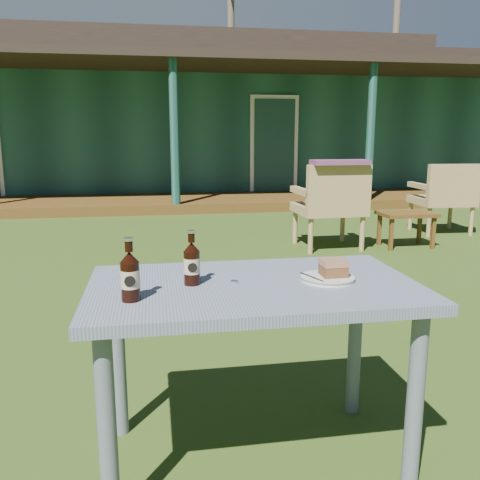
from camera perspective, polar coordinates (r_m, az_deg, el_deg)
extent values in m
plane|color=#334916|center=(3.60, -3.52, -8.66)|extent=(80.00, 80.00, 0.00)
cube|color=#1B473D|center=(12.86, -8.29, 11.83)|extent=(15.00, 6.00, 2.60)
cube|color=black|center=(12.95, -8.49, 18.25)|extent=(15.80, 6.80, 0.30)
cube|color=black|center=(13.00, -8.54, 20.00)|extent=(12.00, 3.50, 0.60)
cube|color=#533614|center=(9.04, -7.39, 4.18)|extent=(15.00, 1.80, 0.16)
cube|color=black|center=(9.04, -7.81, 19.24)|extent=(15.40, 2.00, 0.12)
cylinder|color=#1B473D|center=(8.16, -7.36, 11.44)|extent=(0.14, 0.14, 2.45)
cylinder|color=#1B473D|center=(8.91, 14.43, 11.20)|extent=(0.14, 0.14, 2.45)
cube|color=white|center=(10.12, 3.83, 10.28)|extent=(0.95, 0.06, 2.00)
cube|color=#193D38|center=(10.09, 3.87, 10.27)|extent=(0.80, 0.04, 1.85)
cylinder|color=brown|center=(22.39, -1.01, 20.72)|extent=(0.28, 0.28, 9.50)
cylinder|color=brown|center=(23.01, 17.13, 21.89)|extent=(0.28, 0.28, 11.00)
cube|color=slate|center=(1.87, 1.55, -5.44)|extent=(1.20, 0.70, 0.04)
cylinder|color=slate|center=(1.75, -14.68, -20.10)|extent=(0.06, 0.06, 0.68)
cylinder|color=slate|center=(1.95, 19.04, -16.90)|extent=(0.06, 0.06, 0.68)
cylinder|color=slate|center=(2.23, -13.51, -12.80)|extent=(0.06, 0.06, 0.68)
cylinder|color=slate|center=(2.39, 12.77, -11.07)|extent=(0.06, 0.06, 0.68)
cylinder|color=silver|center=(1.93, 9.79, -4.24)|extent=(0.20, 0.20, 0.01)
cylinder|color=olive|center=(1.93, 9.80, -4.10)|extent=(0.20, 0.20, 0.00)
cube|color=brown|center=(1.94, 10.43, -3.38)|extent=(0.09, 0.08, 0.04)
cube|color=#936242|center=(1.93, 10.46, -2.49)|extent=(0.09, 0.09, 0.02)
cube|color=silver|center=(1.90, 8.05, -4.17)|extent=(0.06, 0.14, 0.00)
cylinder|color=black|center=(1.84, -5.42, -3.15)|extent=(0.06, 0.06, 0.12)
cone|color=black|center=(1.82, -5.47, -0.77)|extent=(0.06, 0.06, 0.03)
cylinder|color=black|center=(1.82, -5.49, 0.27)|extent=(0.02, 0.02, 0.03)
cylinder|color=silver|center=(1.81, -5.51, 0.94)|extent=(0.03, 0.03, 0.01)
cylinder|color=tan|center=(1.84, -5.43, -2.87)|extent=(0.06, 0.06, 0.06)
cylinder|color=black|center=(1.81, -5.36, -3.10)|extent=(0.03, 0.00, 0.03)
cylinder|color=black|center=(1.70, -12.21, -4.59)|extent=(0.06, 0.06, 0.13)
cone|color=black|center=(1.67, -12.33, -1.88)|extent=(0.06, 0.06, 0.04)
cylinder|color=black|center=(1.67, -12.39, -0.68)|extent=(0.03, 0.03, 0.04)
cylinder|color=silver|center=(1.66, -12.42, 0.08)|extent=(0.03, 0.03, 0.01)
cylinder|color=tan|center=(1.69, -12.23, -4.26)|extent=(0.06, 0.06, 0.06)
cylinder|color=black|center=(1.66, -12.27, -4.56)|extent=(0.04, 0.00, 0.04)
cylinder|color=silver|center=(1.87, -0.67, -4.70)|extent=(0.03, 0.03, 0.01)
cube|color=#A78753|center=(5.78, 9.87, 3.46)|extent=(0.72, 0.68, 0.10)
cube|color=#A78753|center=(5.49, 11.05, 5.91)|extent=(0.70, 0.11, 0.46)
cube|color=#A78753|center=(5.90, 12.70, 5.49)|extent=(0.10, 0.61, 0.07)
cube|color=#A78753|center=(5.67, 6.91, 5.45)|extent=(0.10, 0.61, 0.07)
cylinder|color=#A78753|center=(6.18, 11.44, 1.64)|extent=(0.05, 0.05, 0.39)
cylinder|color=#A78753|center=(5.98, 6.21, 1.47)|extent=(0.05, 0.05, 0.39)
cylinder|color=#A78753|center=(5.69, 13.55, 0.68)|extent=(0.05, 0.05, 0.39)
cylinder|color=#A78753|center=(5.47, 7.93, 0.46)|extent=(0.05, 0.05, 0.39)
cube|color=#A78753|center=(7.08, 21.67, 4.12)|extent=(0.70, 0.66, 0.09)
cube|color=#A78753|center=(6.81, 22.91, 6.02)|extent=(0.67, 0.12, 0.44)
cube|color=#A78753|center=(7.22, 23.80, 5.63)|extent=(0.10, 0.59, 0.06)
cube|color=#A78753|center=(6.94, 19.54, 5.74)|extent=(0.10, 0.59, 0.06)
cylinder|color=#A78753|center=(7.47, 22.51, 2.62)|extent=(0.05, 0.05, 0.37)
cylinder|color=#A78753|center=(7.21, 18.59, 2.60)|extent=(0.05, 0.05, 0.37)
cylinder|color=#A78753|center=(7.02, 24.55, 1.92)|extent=(0.05, 0.05, 0.37)
cylinder|color=#A78753|center=(6.75, 20.45, 1.89)|extent=(0.05, 0.05, 0.37)
cube|color=#6A365C|center=(5.47, 11.15, 8.57)|extent=(0.61, 0.24, 0.05)
cube|color=#533614|center=(6.02, 18.23, 2.80)|extent=(0.60, 0.40, 0.04)
cube|color=#533614|center=(5.81, 16.60, 0.59)|extent=(0.04, 0.04, 0.36)
cube|color=#533614|center=(6.04, 20.86, 0.73)|extent=(0.04, 0.04, 0.36)
cube|color=#533614|center=(6.07, 15.37, 1.13)|extent=(0.04, 0.04, 0.36)
cube|color=#533614|center=(6.30, 19.50, 1.25)|extent=(0.04, 0.04, 0.36)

